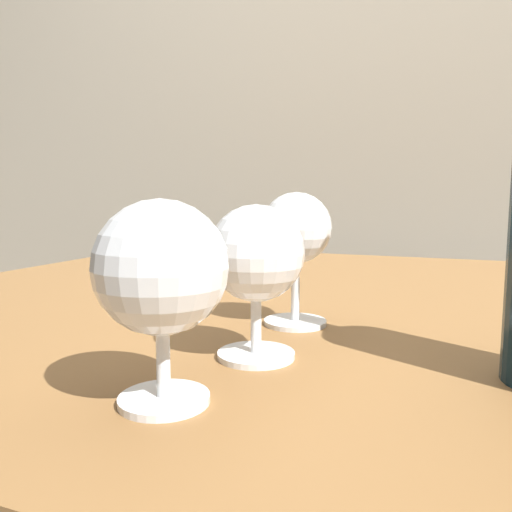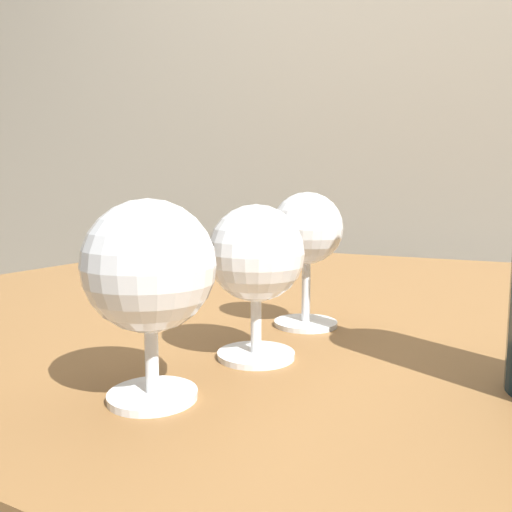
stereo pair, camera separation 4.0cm
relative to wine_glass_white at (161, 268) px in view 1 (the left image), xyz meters
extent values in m
cube|color=#B2A893|center=(0.05, 1.37, 0.49)|extent=(5.00, 0.08, 2.60)
cube|color=brown|center=(0.05, 0.38, -0.10)|extent=(1.24, 1.00, 0.03)
cylinder|color=brown|center=(-0.51, 0.82, -0.46)|extent=(0.06, 0.06, 0.69)
cylinder|color=white|center=(0.00, 0.00, -0.09)|extent=(0.06, 0.06, 0.00)
cylinder|color=white|center=(0.00, 0.00, -0.06)|extent=(0.01, 0.01, 0.06)
sphere|color=white|center=(0.00, 0.00, 0.00)|extent=(0.09, 0.09, 0.09)
ellipsoid|color=beige|center=(0.00, 0.00, 0.00)|extent=(0.08, 0.08, 0.05)
cylinder|color=white|center=(0.02, 0.11, -0.09)|extent=(0.06, 0.06, 0.00)
cylinder|color=white|center=(0.02, 0.11, -0.06)|extent=(0.01, 0.01, 0.06)
sphere|color=white|center=(0.02, 0.11, 0.00)|extent=(0.08, 0.08, 0.08)
ellipsoid|color=#380711|center=(0.02, 0.11, 0.00)|extent=(0.07, 0.07, 0.03)
cylinder|color=white|center=(0.02, 0.22, -0.09)|extent=(0.07, 0.07, 0.00)
cylinder|color=white|center=(0.02, 0.22, -0.05)|extent=(0.01, 0.01, 0.07)
sphere|color=white|center=(0.02, 0.22, 0.01)|extent=(0.07, 0.07, 0.07)
ellipsoid|color=#EACC66|center=(0.02, 0.22, 0.01)|extent=(0.06, 0.06, 0.03)
camera|label=1|loc=(0.17, -0.26, 0.04)|focal=34.45mm
camera|label=2|loc=(0.20, -0.25, 0.04)|focal=34.45mm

